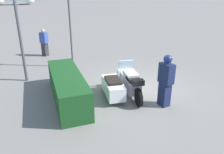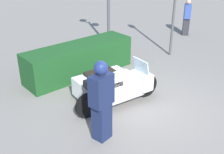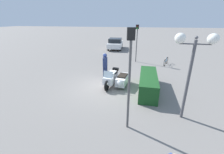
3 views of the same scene
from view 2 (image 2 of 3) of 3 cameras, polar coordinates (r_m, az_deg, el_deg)
ground_plane at (r=7.40m, az=5.60°, el=-5.78°), size 160.00×160.00×0.00m
police_motorcycle at (r=7.42m, az=0.10°, el=-1.45°), size 2.48×1.48×1.15m
officer_rider at (r=5.75m, az=-2.16°, el=-4.60°), size 0.54×0.38×1.80m
hedge_bush_curbside at (r=8.96m, az=-6.64°, el=3.54°), size 3.58×0.99×0.99m
pedestrian_bystander at (r=13.32m, az=14.96°, el=11.60°), size 0.52×0.50×1.59m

